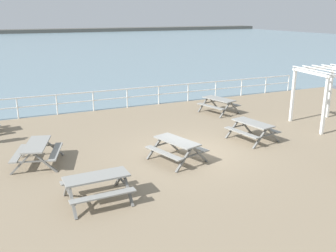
# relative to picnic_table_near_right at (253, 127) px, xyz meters

# --- Properties ---
(ground_plane) EXTENTS (30.00, 24.00, 0.20)m
(ground_plane) POSITION_rel_picnic_table_near_right_xyz_m (-3.00, -0.22, -0.68)
(ground_plane) COLOR gray
(sea_band) EXTENTS (142.00, 90.00, 0.01)m
(sea_band) POSITION_rel_picnic_table_near_right_xyz_m (-3.00, 52.53, -0.58)
(sea_band) COLOR gray
(sea_band) RESTS_ON ground
(distant_shoreline) EXTENTS (142.00, 6.00, 1.80)m
(distant_shoreline) POSITION_rel_picnic_table_near_right_xyz_m (-3.00, 95.53, -0.58)
(distant_shoreline) COLOR #4C4C47
(distant_shoreline) RESTS_ON ground
(seaward_railing) EXTENTS (23.07, 0.07, 1.08)m
(seaward_railing) POSITION_rel_picnic_table_near_right_xyz_m (-3.00, 7.53, 0.17)
(seaward_railing) COLOR white
(seaward_railing) RESTS_ON ground
(picnic_table_near_right) EXTENTS (1.81, 2.04, 0.80)m
(picnic_table_near_right) POSITION_rel_picnic_table_near_right_xyz_m (0.00, 0.00, 0.00)
(picnic_table_near_right) COLOR gray
(picnic_table_near_right) RESTS_ON ground
(picnic_table_mid_centre) EXTENTS (1.84, 1.59, 0.80)m
(picnic_table_mid_centre) POSITION_rel_picnic_table_near_right_xyz_m (-7.19, -2.58, 0.00)
(picnic_table_mid_centre) COLOR gray
(picnic_table_mid_centre) RESTS_ON ground
(picnic_table_far_right) EXTENTS (1.96, 2.16, 0.80)m
(picnic_table_far_right) POSITION_rel_picnic_table_near_right_xyz_m (-3.84, -0.75, 0.00)
(picnic_table_far_right) COLOR gray
(picnic_table_far_right) RESTS_ON ground
(picnic_table_seaward) EXTENTS (1.95, 2.15, 0.80)m
(picnic_table_seaward) POSITION_rel_picnic_table_near_right_xyz_m (-8.45, 0.91, 0.00)
(picnic_table_seaward) COLOR gray
(picnic_table_seaward) RESTS_ON ground
(picnic_table_corner) EXTENTS (1.93, 2.14, 0.80)m
(picnic_table_corner) POSITION_rel_picnic_table_near_right_xyz_m (1.08, 4.42, 0.00)
(picnic_table_corner) COLOR gray
(picnic_table_corner) RESTS_ON ground
(lattice_pergola) EXTENTS (2.65, 2.76, 2.70)m
(lattice_pergola) POSITION_rel_picnic_table_near_right_xyz_m (4.47, 0.40, 1.41)
(lattice_pergola) COLOR white
(lattice_pergola) RESTS_ON ground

